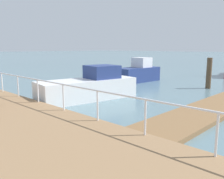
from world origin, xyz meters
TOP-DOWN VIEW (x-y plane):
  - ground_plane at (0.00, 20.00)m, footprint 300.00×300.00m
  - floating_dock at (3.91, 10.10)m, footprint 14.82×2.00m
  - boardwalk_railing at (-3.15, 8.78)m, footprint 0.06×26.23m
  - dock_piling_4 at (8.40, 12.75)m, footprint 0.36×0.36m
  - moored_boat_2 at (0.21, 16.14)m, footprint 5.85×2.87m
  - moored_boat_3 at (7.77, 18.56)m, footprint 4.17×1.90m

SIDE VIEW (x-z plane):
  - ground_plane at x=0.00m, z-range 0.00..0.00m
  - floating_dock at x=3.91m, z-range 0.00..0.18m
  - moored_boat_2 at x=0.21m, z-range -0.24..1.62m
  - moored_boat_3 at x=7.77m, z-range -0.27..1.76m
  - dock_piling_4 at x=8.40m, z-range 0.00..2.18m
  - boardwalk_railing at x=-3.15m, z-range 0.72..1.80m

